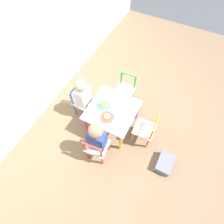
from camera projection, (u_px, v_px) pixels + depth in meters
name	position (u px, v px, depth m)	size (l,w,h in m)	color
ground_plane	(112.00, 125.00, 2.60)	(6.00, 6.00, 0.00)	#7F664C
house_wall	(16.00, 21.00, 1.76)	(6.00, 0.06, 2.60)	beige
kids_table	(112.00, 112.00, 2.29)	(0.61, 0.61, 0.42)	silver
chair_blue	(82.00, 101.00, 2.52)	(0.27, 0.27, 0.52)	silver
chair_red	(97.00, 148.00, 2.15)	(0.28, 0.28, 0.52)	silver
chair_green	(125.00, 90.00, 2.62)	(0.27, 0.27, 0.52)	silver
chair_orange	(146.00, 130.00, 2.28)	(0.27, 0.27, 0.52)	silver
child_back	(84.00, 96.00, 2.36)	(0.21, 0.22, 0.71)	#7A6B5B
child_left	(98.00, 137.00, 2.01)	(0.22, 0.21, 0.74)	#38383D
plate_back	(103.00, 105.00, 2.27)	(0.20, 0.20, 0.03)	#4C9EE0
plate_left	(107.00, 117.00, 2.18)	(0.18, 0.18, 0.03)	#E54C47
storage_bin	(164.00, 163.00, 2.25)	(0.27, 0.18, 0.12)	slate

